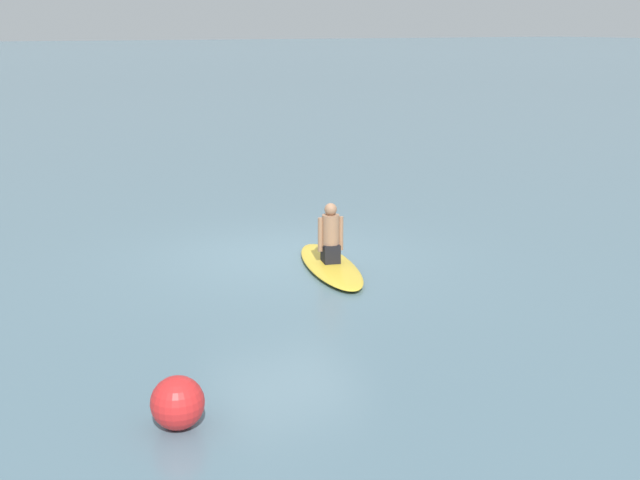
% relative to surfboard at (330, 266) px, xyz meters
% --- Properties ---
extents(ground_plane, '(400.00, 400.00, 0.00)m').
position_rel_surfboard_xyz_m(ground_plane, '(-0.97, -0.34, -0.06)').
color(ground_plane, slate).
extents(surfboard, '(2.81, 1.41, 0.13)m').
position_rel_surfboard_xyz_m(surfboard, '(0.00, 0.00, 0.00)').
color(surfboard, gold).
rests_on(surfboard, ground).
extents(person_paddler, '(0.37, 0.42, 0.96)m').
position_rel_surfboard_xyz_m(person_paddler, '(0.00, 0.00, 0.50)').
color(person_paddler, black).
rests_on(person_paddler, surfboard).
extents(buoy_marker, '(0.53, 0.53, 0.53)m').
position_rel_surfboard_xyz_m(buoy_marker, '(3.96, -3.90, 0.20)').
color(buoy_marker, red).
rests_on(buoy_marker, ground).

